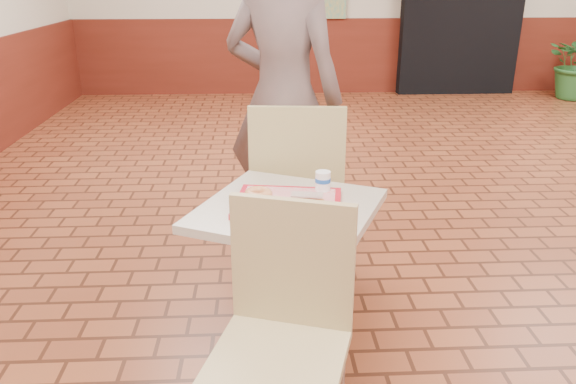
{
  "coord_description": "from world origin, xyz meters",
  "views": [
    {
      "loc": [
        -1.51,
        -2.84,
        1.59
      ],
      "look_at": [
        -1.41,
        -0.75,
        0.76
      ],
      "focal_mm": 35.0,
      "sensor_mm": 36.0,
      "label": 1
    }
  ],
  "objects_px": {
    "chair_main_back": "(297,186)",
    "paper_cup": "(323,181)",
    "serving_tray": "(288,203)",
    "customer": "(283,99)",
    "long_john_donut": "(306,200)",
    "ring_donut": "(258,194)",
    "chair_main_front": "(284,326)",
    "main_table": "(288,256)"
  },
  "relations": [
    {
      "from": "chair_main_back",
      "to": "paper_cup",
      "type": "distance_m",
      "value": 0.55
    },
    {
      "from": "serving_tray",
      "to": "paper_cup",
      "type": "height_order",
      "value": "paper_cup"
    },
    {
      "from": "customer",
      "to": "long_john_donut",
      "type": "distance_m",
      "value": 1.05
    },
    {
      "from": "serving_tray",
      "to": "ring_donut",
      "type": "bearing_deg",
      "value": 166.87
    },
    {
      "from": "chair_main_back",
      "to": "customer",
      "type": "distance_m",
      "value": 0.54
    },
    {
      "from": "paper_cup",
      "to": "serving_tray",
      "type": "bearing_deg",
      "value": -145.74
    },
    {
      "from": "paper_cup",
      "to": "chair_main_front",
      "type": "bearing_deg",
      "value": -106.64
    },
    {
      "from": "long_john_donut",
      "to": "paper_cup",
      "type": "bearing_deg",
      "value": 61.92
    },
    {
      "from": "serving_tray",
      "to": "ring_donut",
      "type": "height_order",
      "value": "ring_donut"
    },
    {
      "from": "paper_cup",
      "to": "long_john_donut",
      "type": "bearing_deg",
      "value": -118.08
    },
    {
      "from": "customer",
      "to": "paper_cup",
      "type": "bearing_deg",
      "value": 120.86
    },
    {
      "from": "customer",
      "to": "main_table",
      "type": "bearing_deg",
      "value": 111.28
    },
    {
      "from": "chair_main_front",
      "to": "chair_main_back",
      "type": "xyz_separation_m",
      "value": [
        0.12,
        1.14,
        0.05
      ]
    },
    {
      "from": "serving_tray",
      "to": "long_john_donut",
      "type": "distance_m",
      "value": 0.09
    },
    {
      "from": "chair_main_back",
      "to": "ring_donut",
      "type": "height_order",
      "value": "chair_main_back"
    },
    {
      "from": "ring_donut",
      "to": "long_john_donut",
      "type": "relative_size",
      "value": 0.75
    },
    {
      "from": "main_table",
      "to": "chair_main_back",
      "type": "relative_size",
      "value": 0.7
    },
    {
      "from": "serving_tray",
      "to": "long_john_donut",
      "type": "bearing_deg",
      "value": -35.89
    },
    {
      "from": "main_table",
      "to": "chair_main_front",
      "type": "distance_m",
      "value": 0.54
    },
    {
      "from": "main_table",
      "to": "customer",
      "type": "height_order",
      "value": "customer"
    },
    {
      "from": "chair_main_front",
      "to": "serving_tray",
      "type": "relative_size",
      "value": 2.15
    },
    {
      "from": "chair_main_front",
      "to": "paper_cup",
      "type": "xyz_separation_m",
      "value": [
        0.19,
        0.64,
        0.26
      ]
    },
    {
      "from": "main_table",
      "to": "paper_cup",
      "type": "height_order",
      "value": "paper_cup"
    },
    {
      "from": "chair_main_front",
      "to": "serving_tray",
      "type": "height_order",
      "value": "chair_main_front"
    },
    {
      "from": "chair_main_back",
      "to": "long_john_donut",
      "type": "distance_m",
      "value": 0.68
    },
    {
      "from": "ring_donut",
      "to": "paper_cup",
      "type": "relative_size",
      "value": 1.4
    },
    {
      "from": "chair_main_back",
      "to": "serving_tray",
      "type": "bearing_deg",
      "value": 87.48
    },
    {
      "from": "main_table",
      "to": "ring_donut",
      "type": "bearing_deg",
      "value": 166.87
    },
    {
      "from": "customer",
      "to": "serving_tray",
      "type": "height_order",
      "value": "customer"
    },
    {
      "from": "customer",
      "to": "ring_donut",
      "type": "bearing_deg",
      "value": 104.21
    },
    {
      "from": "chair_main_front",
      "to": "customer",
      "type": "bearing_deg",
      "value": 104.62
    },
    {
      "from": "serving_tray",
      "to": "paper_cup",
      "type": "distance_m",
      "value": 0.19
    },
    {
      "from": "chair_main_front",
      "to": "customer",
      "type": "distance_m",
      "value": 1.59
    },
    {
      "from": "customer",
      "to": "long_john_donut",
      "type": "bearing_deg",
      "value": 115.18
    },
    {
      "from": "customer",
      "to": "serving_tray",
      "type": "distance_m",
      "value": 1.01
    },
    {
      "from": "ring_donut",
      "to": "serving_tray",
      "type": "bearing_deg",
      "value": -13.13
    },
    {
      "from": "chair_main_back",
      "to": "ring_donut",
      "type": "bearing_deg",
      "value": 75.94
    },
    {
      "from": "ring_donut",
      "to": "paper_cup",
      "type": "distance_m",
      "value": 0.28
    },
    {
      "from": "chair_main_front",
      "to": "paper_cup",
      "type": "relative_size",
      "value": 11.21
    },
    {
      "from": "chair_main_front",
      "to": "long_john_donut",
      "type": "height_order",
      "value": "chair_main_front"
    },
    {
      "from": "chair_main_front",
      "to": "ring_donut",
      "type": "xyz_separation_m",
      "value": [
        -0.08,
        0.57,
        0.24
      ]
    },
    {
      "from": "chair_main_front",
      "to": "ring_donut",
      "type": "relative_size",
      "value": 7.99
    }
  ]
}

